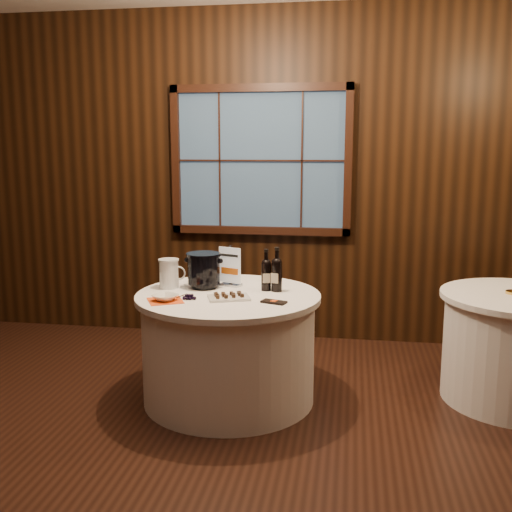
% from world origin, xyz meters
% --- Properties ---
extents(ground, '(6.00, 6.00, 0.00)m').
position_xyz_m(ground, '(0.00, 0.00, 0.00)').
color(ground, black).
rests_on(ground, ground).
extents(back_wall, '(6.00, 0.10, 3.00)m').
position_xyz_m(back_wall, '(0.00, 2.48, 1.54)').
color(back_wall, black).
rests_on(back_wall, ground).
extents(main_table, '(1.28, 1.28, 0.77)m').
position_xyz_m(main_table, '(0.00, 1.00, 0.39)').
color(main_table, white).
rests_on(main_table, ground).
extents(sign_stand, '(0.18, 0.14, 0.30)m').
position_xyz_m(sign_stand, '(-0.03, 1.23, 0.87)').
color(sign_stand, '#B1B2B8').
rests_on(sign_stand, main_table).
extents(port_bottle_left, '(0.07, 0.08, 0.30)m').
position_xyz_m(port_bottle_left, '(0.25, 1.14, 0.90)').
color(port_bottle_left, black).
rests_on(port_bottle_left, main_table).
extents(port_bottle_right, '(0.07, 0.08, 0.31)m').
position_xyz_m(port_bottle_right, '(0.32, 1.12, 0.91)').
color(port_bottle_right, black).
rests_on(port_bottle_right, main_table).
extents(ice_bucket, '(0.25, 0.25, 0.25)m').
position_xyz_m(ice_bucket, '(-0.21, 1.15, 0.90)').
color(ice_bucket, black).
rests_on(ice_bucket, main_table).
extents(chocolate_plate, '(0.32, 0.26, 0.04)m').
position_xyz_m(chocolate_plate, '(0.03, 0.86, 0.79)').
color(chocolate_plate, white).
rests_on(chocolate_plate, main_table).
extents(chocolate_box, '(0.18, 0.13, 0.01)m').
position_xyz_m(chocolate_box, '(0.34, 0.80, 0.78)').
color(chocolate_box, black).
rests_on(chocolate_box, main_table).
extents(grape_bunch, '(0.15, 0.06, 0.03)m').
position_xyz_m(grape_bunch, '(-0.23, 0.81, 0.79)').
color(grape_bunch, black).
rests_on(grape_bunch, main_table).
extents(glass_pitcher, '(0.20, 0.15, 0.21)m').
position_xyz_m(glass_pitcher, '(-0.45, 1.10, 0.88)').
color(glass_pitcher, white).
rests_on(glass_pitcher, main_table).
extents(orange_napkin, '(0.29, 0.29, 0.00)m').
position_xyz_m(orange_napkin, '(-0.37, 0.74, 0.77)').
color(orange_napkin, '#ED4C14').
rests_on(orange_napkin, main_table).
extents(cracker_bowl, '(0.21, 0.21, 0.04)m').
position_xyz_m(cracker_bowl, '(-0.37, 0.74, 0.79)').
color(cracker_bowl, white).
rests_on(cracker_bowl, orange_napkin).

